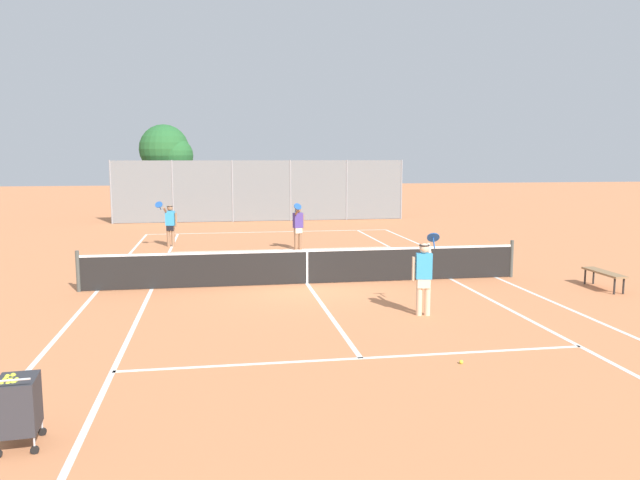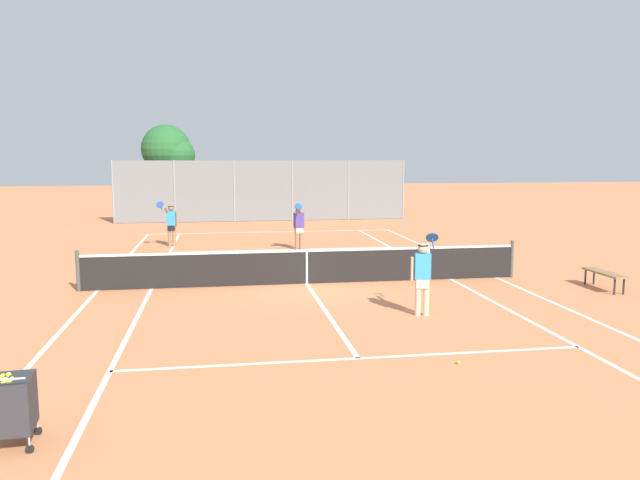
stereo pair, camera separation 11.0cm
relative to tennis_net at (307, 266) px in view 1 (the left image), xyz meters
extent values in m
plane|color=#CC7A4C|center=(0.00, 0.00, -0.51)|extent=(120.00, 120.00, 0.00)
cube|color=silver|center=(0.00, 11.90, -0.51)|extent=(11.00, 0.10, 0.01)
cube|color=silver|center=(-5.50, 0.00, -0.51)|extent=(0.10, 23.80, 0.01)
cube|color=silver|center=(5.50, 0.00, -0.51)|extent=(0.10, 23.80, 0.01)
cube|color=silver|center=(-4.13, 0.00, -0.51)|extent=(0.10, 23.80, 0.01)
cube|color=silver|center=(4.13, 0.00, -0.51)|extent=(0.10, 23.80, 0.01)
cube|color=silver|center=(0.00, -6.40, -0.51)|extent=(8.26, 0.10, 0.01)
cube|color=silver|center=(0.00, 6.40, -0.51)|extent=(8.26, 0.10, 0.01)
cube|color=silver|center=(0.00, 0.00, -0.51)|extent=(0.10, 12.80, 0.01)
cylinder|color=#474C47|center=(-5.95, 0.00, 0.03)|extent=(0.10, 0.10, 1.07)
cylinder|color=#474C47|center=(5.95, 0.00, 0.03)|extent=(0.10, 0.10, 1.07)
cube|color=black|center=(0.00, 0.00, -0.04)|extent=(11.90, 0.02, 0.89)
cube|color=white|center=(0.00, 0.00, 0.41)|extent=(11.90, 0.03, 0.06)
cube|color=white|center=(0.00, 0.00, -0.06)|extent=(0.05, 0.03, 0.89)
cube|color=#2D2D33|center=(-4.80, -8.94, 0.02)|extent=(0.49, 0.60, 0.64)
cylinder|color=#B7B7BC|center=(-5.01, -8.70, -0.35)|extent=(0.02, 0.02, 0.16)
cylinder|color=black|center=(-5.01, -8.70, -0.46)|extent=(0.10, 0.04, 0.10)
cylinder|color=#B7B7BC|center=(-4.62, -8.67, -0.35)|extent=(0.02, 0.02, 0.16)
cylinder|color=black|center=(-4.62, -8.67, -0.46)|extent=(0.10, 0.04, 0.10)
cylinder|color=#B7B7BC|center=(-4.58, -9.17, -0.35)|extent=(0.02, 0.02, 0.16)
cylinder|color=black|center=(-4.58, -9.17, -0.46)|extent=(0.10, 0.04, 0.10)
cylinder|color=#B7B7BC|center=(-4.77, -9.27, 0.44)|extent=(0.44, 0.06, 0.02)
sphere|color=#D1DB33|center=(-4.93, -9.07, 0.33)|extent=(0.07, 0.07, 0.07)
sphere|color=#D1DB33|center=(-4.93, -9.00, 0.32)|extent=(0.07, 0.07, 0.07)
sphere|color=#D1DB33|center=(-4.93, -8.94, 0.32)|extent=(0.07, 0.07, 0.07)
sphere|color=#D1DB33|center=(-4.93, -8.88, 0.33)|extent=(0.07, 0.07, 0.07)
sphere|color=#D1DB33|center=(-4.94, -8.82, 0.33)|extent=(0.07, 0.07, 0.07)
sphere|color=#D1DB33|center=(-4.85, -9.07, 0.32)|extent=(0.07, 0.07, 0.07)
sphere|color=#D1DB33|center=(-4.85, -9.01, 0.35)|extent=(0.07, 0.07, 0.07)
sphere|color=#D1DB33|center=(-4.86, -8.95, 0.32)|extent=(0.07, 0.07, 0.07)
sphere|color=#D1DB33|center=(-4.86, -8.87, 0.31)|extent=(0.07, 0.07, 0.07)
sphere|color=#D1DB33|center=(-4.87, -8.81, 0.34)|extent=(0.07, 0.07, 0.07)
sphere|color=#D1DB33|center=(-4.79, -9.06, 0.33)|extent=(0.07, 0.07, 0.07)
sphere|color=#D1DB33|center=(-4.78, -9.00, 0.34)|extent=(0.07, 0.07, 0.07)
sphere|color=#D1DB33|center=(-4.80, -8.93, 0.32)|extent=(0.07, 0.07, 0.07)
cylinder|color=beige|center=(1.93, -3.74, -0.10)|extent=(0.13, 0.13, 0.82)
cylinder|color=beige|center=(2.11, -3.78, -0.10)|extent=(0.13, 0.13, 0.82)
cube|color=beige|center=(2.02, -3.76, 0.23)|extent=(0.31, 0.23, 0.24)
cube|color=#3399D8|center=(2.02, -3.76, 0.59)|extent=(0.37, 0.26, 0.56)
sphere|color=beige|center=(2.02, -3.76, 0.98)|extent=(0.22, 0.22, 0.22)
cylinder|color=black|center=(2.02, -3.76, 1.05)|extent=(0.23, 0.23, 0.02)
cylinder|color=beige|center=(1.80, -3.72, 0.53)|extent=(0.08, 0.08, 0.52)
cylinder|color=beige|center=(2.18, -3.65, 0.88)|extent=(0.17, 0.46, 0.35)
cylinder|color=#1E4C99|center=(2.36, -3.42, 1.04)|extent=(0.08, 0.25, 0.22)
cylinder|color=#1E4C99|center=(2.38, -3.30, 1.15)|extent=(0.31, 0.25, 0.23)
cylinder|color=#936B4C|center=(-4.08, 7.88, -0.10)|extent=(0.13, 0.13, 0.82)
cylinder|color=#936B4C|center=(-4.25, 7.92, -0.10)|extent=(0.13, 0.13, 0.82)
cube|color=black|center=(-4.16, 7.90, 0.23)|extent=(0.31, 0.24, 0.24)
cube|color=#3399D8|center=(-4.16, 7.90, 0.59)|extent=(0.38, 0.27, 0.56)
sphere|color=#936B4C|center=(-4.16, 7.90, 0.98)|extent=(0.22, 0.22, 0.22)
cylinder|color=black|center=(-4.16, 7.90, 1.05)|extent=(0.23, 0.23, 0.02)
cylinder|color=#936B4C|center=(-3.95, 7.85, 0.53)|extent=(0.08, 0.08, 0.52)
cylinder|color=#936B4C|center=(-4.32, 7.79, 0.88)|extent=(0.18, 0.46, 0.35)
cylinder|color=#1E4C99|center=(-4.51, 7.56, 1.04)|extent=(0.09, 0.25, 0.22)
cylinder|color=#1E4C99|center=(-4.53, 7.45, 1.15)|extent=(0.32, 0.25, 0.23)
cylinder|color=#936B4C|center=(0.66, 6.32, -0.10)|extent=(0.13, 0.13, 0.82)
cylinder|color=#936B4C|center=(0.49, 6.26, -0.10)|extent=(0.13, 0.13, 0.82)
cube|color=beige|center=(0.58, 6.29, 0.23)|extent=(0.32, 0.26, 0.24)
cube|color=#4C388C|center=(0.58, 6.29, 0.59)|extent=(0.39, 0.30, 0.56)
sphere|color=#936B4C|center=(0.58, 6.29, 0.98)|extent=(0.22, 0.22, 0.22)
cylinder|color=black|center=(0.58, 6.29, 1.05)|extent=(0.23, 0.23, 0.02)
cylinder|color=#936B4C|center=(0.78, 6.36, 0.53)|extent=(0.08, 0.08, 0.52)
cylinder|color=#936B4C|center=(0.50, 6.12, 0.88)|extent=(0.22, 0.46, 0.35)
cylinder|color=#1E4C99|center=(0.46, 5.83, 1.04)|extent=(0.11, 0.25, 0.22)
cylinder|color=#1E4C99|center=(0.49, 5.72, 1.15)|extent=(0.33, 0.28, 0.23)
sphere|color=#D1DB33|center=(1.60, -6.96, -0.48)|extent=(0.07, 0.07, 0.07)
sphere|color=#D1DB33|center=(-3.62, 0.41, -0.48)|extent=(0.07, 0.07, 0.07)
sphere|color=#D1DB33|center=(-4.46, 4.72, -0.48)|extent=(0.07, 0.07, 0.07)
cube|color=olive|center=(7.60, -1.92, -0.07)|extent=(0.36, 1.50, 0.05)
cylinder|color=#262626|center=(7.47, -2.56, -0.30)|extent=(0.05, 0.05, 0.41)
cylinder|color=#262626|center=(7.47, -1.28, -0.30)|extent=(0.05, 0.05, 0.41)
cylinder|color=#262626|center=(7.72, -2.56, -0.30)|extent=(0.05, 0.05, 0.41)
cylinder|color=#262626|center=(7.72, -1.28, -0.30)|extent=(0.05, 0.05, 0.41)
cylinder|color=gray|center=(-7.72, 16.73, 1.12)|extent=(0.08, 0.08, 3.26)
cylinder|color=gray|center=(-4.63, 16.73, 1.12)|extent=(0.08, 0.08, 3.26)
cylinder|color=gray|center=(-1.54, 16.73, 1.12)|extent=(0.08, 0.08, 3.26)
cylinder|color=gray|center=(1.54, 16.73, 1.12)|extent=(0.08, 0.08, 3.26)
cylinder|color=gray|center=(4.63, 16.73, 1.12)|extent=(0.08, 0.08, 3.26)
cylinder|color=gray|center=(7.72, 16.73, 1.12)|extent=(0.08, 0.08, 3.26)
cube|color=slate|center=(0.00, 16.73, 1.12)|extent=(15.43, 0.02, 3.22)
cylinder|color=brown|center=(-5.11, 18.35, 0.94)|extent=(0.22, 0.22, 2.90)
sphere|color=#26602D|center=(-5.11, 18.35, 3.32)|extent=(2.66, 2.66, 2.66)
sphere|color=#26602D|center=(-4.55, 18.06, 2.99)|extent=(1.97, 1.97, 1.97)
camera|label=1|loc=(-2.41, -16.54, 2.96)|focal=35.00mm
camera|label=2|loc=(-2.30, -16.56, 2.96)|focal=35.00mm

